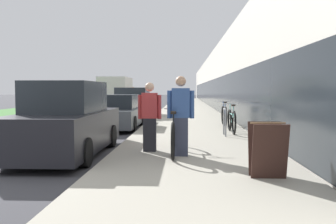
% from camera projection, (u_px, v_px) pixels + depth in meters
% --- Properties ---
extents(sidewalk_slab, '(3.81, 70.00, 0.13)m').
position_uv_depth(sidewalk_slab, '(188.00, 110.00, 27.36)').
color(sidewalk_slab, '#A39E8E').
rests_on(sidewalk_slab, ground).
extents(storefront_facade, '(10.01, 70.00, 4.60)m').
position_uv_depth(storefront_facade, '(261.00, 82.00, 34.90)').
color(storefront_facade, '#BCB7AD').
rests_on(storefront_facade, ground).
extents(lawn_strip, '(5.95, 70.00, 0.03)m').
position_uv_depth(lawn_strip, '(53.00, 108.00, 31.86)').
color(lawn_strip, '#3D7533').
rests_on(lawn_strip, ground).
extents(tandem_bicycle, '(0.52, 2.51, 0.98)m').
position_uv_depth(tandem_bicycle, '(174.00, 135.00, 8.34)').
color(tandem_bicycle, black).
rests_on(tandem_bicycle, sidewalk_slab).
extents(person_rider, '(0.58, 0.23, 1.71)m').
position_uv_depth(person_rider, '(181.00, 116.00, 8.01)').
color(person_rider, '#33384C').
rests_on(person_rider, sidewalk_slab).
extents(person_bystander, '(0.54, 0.21, 1.59)m').
position_uv_depth(person_bystander, '(150.00, 117.00, 8.61)').
color(person_bystander, black).
rests_on(person_bystander, sidewalk_slab).
extents(bike_rack_hoop, '(0.05, 0.60, 0.84)m').
position_uv_depth(bike_rack_hoop, '(225.00, 119.00, 11.55)').
color(bike_rack_hoop, gray).
rests_on(bike_rack_hoop, sidewalk_slab).
extents(cruiser_bike_nearest, '(0.52, 1.89, 0.96)m').
position_uv_depth(cruiser_bike_nearest, '(232.00, 121.00, 12.37)').
color(cruiser_bike_nearest, black).
rests_on(cruiser_bike_nearest, sidewalk_slab).
extents(cruiser_bike_middle, '(0.52, 1.74, 0.97)m').
position_uv_depth(cruiser_bike_middle, '(224.00, 115.00, 14.83)').
color(cruiser_bike_middle, black).
rests_on(cruiser_bike_middle, sidewalk_slab).
extents(sandwich_board_sign, '(0.56, 0.56, 0.90)m').
position_uv_depth(sandwich_board_sign, '(268.00, 150.00, 6.05)').
color(sandwich_board_sign, '#331E19').
rests_on(sandwich_board_sign, sidewalk_slab).
extents(parked_sedan_curbside, '(1.76, 4.47, 1.74)m').
position_uv_depth(parked_sedan_curbside, '(67.00, 123.00, 8.80)').
color(parked_sedan_curbside, black).
rests_on(parked_sedan_curbside, ground).
extents(vintage_roadster_curbside, '(1.87, 4.36, 1.36)m').
position_uv_depth(vintage_roadster_curbside, '(117.00, 113.00, 14.92)').
color(vintage_roadster_curbside, '#4C5156').
rests_on(vintage_roadster_curbside, ground).
extents(parked_sedan_far, '(1.96, 4.59, 1.67)m').
position_uv_depth(parked_sedan_far, '(133.00, 104.00, 20.32)').
color(parked_sedan_far, white).
rests_on(parked_sedan_far, ground).
extents(moving_truck, '(2.56, 6.50, 2.69)m').
position_uv_depth(moving_truck, '(117.00, 92.00, 35.05)').
color(moving_truck, orange).
rests_on(moving_truck, ground).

